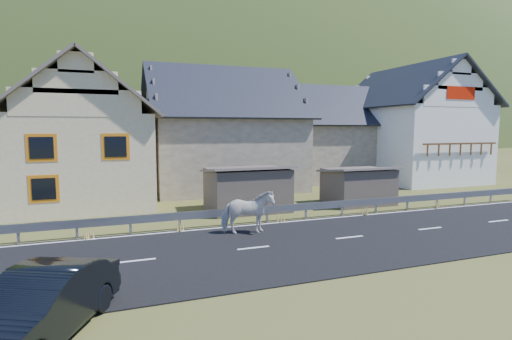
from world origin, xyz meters
name	(u,v)px	position (x,y,z in m)	size (l,w,h in m)	color
ground	(349,238)	(0.00, 0.00, 0.00)	(160.00, 160.00, 0.00)	#464B1C
road	(349,238)	(0.00, 0.00, 0.02)	(60.00, 7.00, 0.04)	black
lane_markings	(349,237)	(0.00, 0.00, 0.04)	(60.00, 6.60, 0.01)	silver
guardrail	(306,207)	(0.00, 3.68, 0.56)	(28.10, 0.09, 0.75)	#93969B
shed_left	(247,190)	(-2.00, 6.50, 1.10)	(4.30, 3.30, 2.40)	brown
shed_right	(358,187)	(4.50, 6.00, 1.00)	(3.80, 2.90, 2.20)	brown
house_cream	(84,127)	(-10.00, 12.00, 4.36)	(7.80, 9.80, 8.30)	beige
house_stone_a	(222,124)	(-1.00, 15.00, 4.63)	(10.80, 9.80, 8.90)	tan
house_stone_b	(329,129)	(9.00, 17.00, 4.24)	(9.80, 8.80, 8.10)	tan
house_white	(410,119)	(15.00, 14.00, 5.06)	(8.80, 10.80, 9.70)	white
mountain	(141,180)	(5.00, 180.00, -20.00)	(440.00, 280.00, 260.00)	#263A14
horse	(247,212)	(-3.56, 1.93, 0.92)	(2.09, 0.95, 1.77)	silver
car	(39,306)	(-10.14, -4.28, 0.71)	(1.51, 4.33, 1.43)	black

